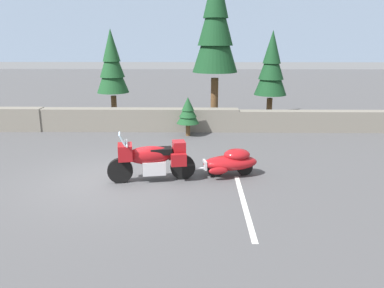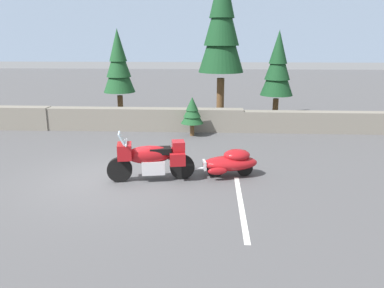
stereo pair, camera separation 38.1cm
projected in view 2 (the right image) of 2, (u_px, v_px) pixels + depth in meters
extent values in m
plane|color=#4C4C4F|center=(109.00, 179.00, 10.36)|extent=(80.00, 80.00, 0.00)
cube|color=slate|center=(145.00, 119.00, 15.78)|extent=(8.00, 0.59, 0.92)
cube|color=slate|center=(343.00, 122.00, 15.36)|extent=(8.00, 0.56, 0.85)
cube|color=#7F93AD|center=(203.00, 22.00, 100.49)|extent=(240.00, 80.00, 16.00)
cylinder|color=black|center=(120.00, 170.00, 10.06)|extent=(0.67, 0.26, 0.66)
cylinder|color=black|center=(182.00, 167.00, 10.28)|extent=(0.67, 0.26, 0.66)
cube|color=silver|center=(153.00, 166.00, 10.16)|extent=(0.67, 0.55, 0.36)
ellipsoid|color=maroon|center=(149.00, 155.00, 10.06)|extent=(1.26, 0.66, 0.48)
cube|color=maroon|center=(125.00, 151.00, 9.95)|extent=(0.45, 0.58, 0.40)
cube|color=#9EB7C6|center=(122.00, 139.00, 9.86)|extent=(0.27, 0.47, 0.34)
cube|color=black|center=(160.00, 151.00, 10.08)|extent=(0.62, 0.46, 0.16)
cube|color=maroon|center=(178.00, 146.00, 10.11)|extent=(0.39, 0.45, 0.28)
cube|color=maroon|center=(178.00, 160.00, 9.89)|extent=(0.42, 0.23, 0.32)
cube|color=maroon|center=(175.00, 153.00, 10.47)|extent=(0.42, 0.23, 0.32)
cylinder|color=silver|center=(126.00, 143.00, 9.90)|extent=(0.17, 0.69, 0.04)
cylinder|color=silver|center=(121.00, 161.00, 10.00)|extent=(0.26, 0.12, 0.54)
cylinder|color=black|center=(215.00, 169.00, 10.43)|extent=(0.45, 0.18, 0.44)
cylinder|color=black|center=(245.00, 168.00, 10.54)|extent=(0.45, 0.18, 0.44)
ellipsoid|color=maroon|center=(230.00, 163.00, 10.44)|extent=(1.60, 0.95, 0.40)
ellipsoid|color=maroon|center=(237.00, 155.00, 10.41)|extent=(0.81, 0.69, 0.32)
cube|color=silver|center=(204.00, 165.00, 10.35)|extent=(0.12, 0.33, 0.24)
ellipsoid|color=maroon|center=(218.00, 171.00, 10.11)|extent=(0.54, 0.24, 0.20)
ellipsoid|color=maroon|center=(213.00, 164.00, 10.72)|extent=(0.54, 0.24, 0.20)
cylinder|color=silver|center=(190.00, 169.00, 10.32)|extent=(0.70, 0.18, 0.05)
cylinder|color=brown|center=(220.00, 100.00, 17.25)|extent=(0.33, 0.33, 1.98)
cone|color=#143D1E|center=(222.00, 35.00, 16.52)|extent=(1.97, 1.97, 3.13)
cone|color=#143D1E|center=(222.00, 12.00, 16.27)|extent=(1.53, 1.53, 2.73)
cylinder|color=brown|center=(121.00, 108.00, 17.52)|extent=(0.25, 0.25, 1.18)
cone|color=#194723|center=(119.00, 71.00, 17.07)|extent=(1.41, 1.41, 1.87)
cone|color=#194723|center=(118.00, 58.00, 16.93)|extent=(1.09, 1.09, 1.64)
cone|color=#194723|center=(117.00, 45.00, 16.78)|extent=(0.77, 0.77, 1.40)
cylinder|color=brown|center=(275.00, 112.00, 16.74)|extent=(0.24, 0.24, 1.16)
cone|color=#143D1E|center=(277.00, 74.00, 16.31)|extent=(1.39, 1.39, 1.83)
cone|color=#143D1E|center=(278.00, 60.00, 16.16)|extent=(1.08, 1.08, 1.61)
cone|color=#143D1E|center=(279.00, 47.00, 16.02)|extent=(0.76, 0.76, 1.38)
cylinder|color=brown|center=(192.00, 130.00, 14.96)|extent=(0.17, 0.17, 0.44)
cone|color=#194723|center=(192.00, 114.00, 14.79)|extent=(0.87, 0.87, 0.69)
cone|color=#194723|center=(192.00, 109.00, 14.74)|extent=(0.68, 0.68, 0.60)
cone|color=#194723|center=(192.00, 104.00, 14.68)|extent=(0.48, 0.48, 0.52)
cube|color=silver|center=(241.00, 204.00, 8.74)|extent=(0.12, 3.60, 0.01)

